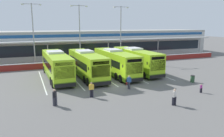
% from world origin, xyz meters
% --- Properties ---
extents(ground_plane, '(200.00, 200.00, 0.00)m').
position_xyz_m(ground_plane, '(0.00, 0.00, 0.00)').
color(ground_plane, '#605E5B').
extents(terminal_building, '(70.00, 13.00, 6.00)m').
position_xyz_m(terminal_building, '(-0.00, 26.91, 3.01)').
color(terminal_building, silver).
rests_on(terminal_building, ground).
extents(red_barrier_wall, '(60.00, 0.40, 1.10)m').
position_xyz_m(red_barrier_wall, '(0.00, 14.50, 0.56)').
color(red_barrier_wall, maroon).
rests_on(red_barrier_wall, ground).
extents(coach_bus_leftmost, '(3.04, 12.19, 3.78)m').
position_xyz_m(coach_bus_leftmost, '(-6.32, 6.76, 1.79)').
color(coach_bus_leftmost, '#9ED11E').
rests_on(coach_bus_leftmost, ground).
extents(coach_bus_left_centre, '(3.04, 12.19, 3.78)m').
position_xyz_m(coach_bus_left_centre, '(-2.19, 5.93, 1.79)').
color(coach_bus_left_centre, '#9ED11E').
rests_on(coach_bus_left_centre, ground).
extents(coach_bus_centre, '(3.04, 12.19, 3.78)m').
position_xyz_m(coach_bus_centre, '(2.23, 5.93, 1.79)').
color(coach_bus_centre, '#9ED11E').
rests_on(coach_bus_centre, ground).
extents(coach_bus_right_centre, '(3.04, 12.19, 3.78)m').
position_xyz_m(coach_bus_right_centre, '(6.10, 6.58, 1.79)').
color(coach_bus_right_centre, '#9ED11E').
rests_on(coach_bus_right_centre, ground).
extents(bay_stripe_far_west, '(0.14, 13.00, 0.01)m').
position_xyz_m(bay_stripe_far_west, '(-8.40, 6.00, 0.00)').
color(bay_stripe_far_west, silver).
rests_on(bay_stripe_far_west, ground).
extents(bay_stripe_west, '(0.14, 13.00, 0.01)m').
position_xyz_m(bay_stripe_west, '(-4.20, 6.00, 0.00)').
color(bay_stripe_west, silver).
rests_on(bay_stripe_west, ground).
extents(bay_stripe_mid_west, '(0.14, 13.00, 0.01)m').
position_xyz_m(bay_stripe_mid_west, '(0.00, 6.00, 0.00)').
color(bay_stripe_mid_west, silver).
rests_on(bay_stripe_mid_west, ground).
extents(bay_stripe_centre, '(0.14, 13.00, 0.01)m').
position_xyz_m(bay_stripe_centre, '(4.20, 6.00, 0.00)').
color(bay_stripe_centre, silver).
rests_on(bay_stripe_centre, ground).
extents(bay_stripe_mid_east, '(0.14, 13.00, 0.01)m').
position_xyz_m(bay_stripe_mid_east, '(8.40, 6.00, 0.00)').
color(bay_stripe_mid_east, silver).
rests_on(bay_stripe_mid_east, ground).
extents(pedestrian_with_handbag, '(0.57, 0.56, 1.62)m').
position_xyz_m(pedestrian_with_handbag, '(0.81, -1.66, 0.86)').
color(pedestrian_with_handbag, '#33333D').
rests_on(pedestrian_with_handbag, ground).
extents(pedestrian_in_dark_coat, '(0.42, 0.46, 1.62)m').
position_xyz_m(pedestrian_in_dark_coat, '(-8.01, -4.01, 0.87)').
color(pedestrian_in_dark_coat, '#33333D').
rests_on(pedestrian_in_dark_coat, ground).
extents(pedestrian_child, '(0.33, 0.18, 1.00)m').
position_xyz_m(pedestrian_child, '(7.64, -5.96, 0.54)').
color(pedestrian_child, black).
rests_on(pedestrian_child, ground).
extents(pedestrian_near_bin, '(0.53, 0.30, 1.62)m').
position_xyz_m(pedestrian_near_bin, '(-4.13, -2.93, 0.87)').
color(pedestrian_near_bin, black).
rests_on(pedestrian_near_bin, ground).
extents(pedestrian_approaching_bus, '(0.51, 0.36, 1.62)m').
position_xyz_m(pedestrian_approaching_bus, '(2.40, -8.05, 0.87)').
color(pedestrian_approaching_bus, black).
rests_on(pedestrian_approaching_bus, ground).
extents(lamp_post_west, '(3.24, 0.28, 11.00)m').
position_xyz_m(lamp_post_west, '(-8.70, 16.51, 6.29)').
color(lamp_post_west, '#9E9EA3').
rests_on(lamp_post_west, ground).
extents(lamp_post_centre, '(3.24, 0.28, 11.00)m').
position_xyz_m(lamp_post_centre, '(-0.47, 16.82, 6.29)').
color(lamp_post_centre, '#9E9EA3').
rests_on(lamp_post_centre, ground).
extents(lamp_post_east, '(3.24, 0.28, 11.00)m').
position_xyz_m(lamp_post_east, '(7.88, 16.63, 6.29)').
color(lamp_post_east, '#9E9EA3').
rests_on(lamp_post_east, ground).
extents(litter_bin, '(0.54, 0.54, 0.93)m').
position_xyz_m(litter_bin, '(9.90, -2.07, 0.47)').
color(litter_bin, '#2D5133').
rests_on(litter_bin, ground).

